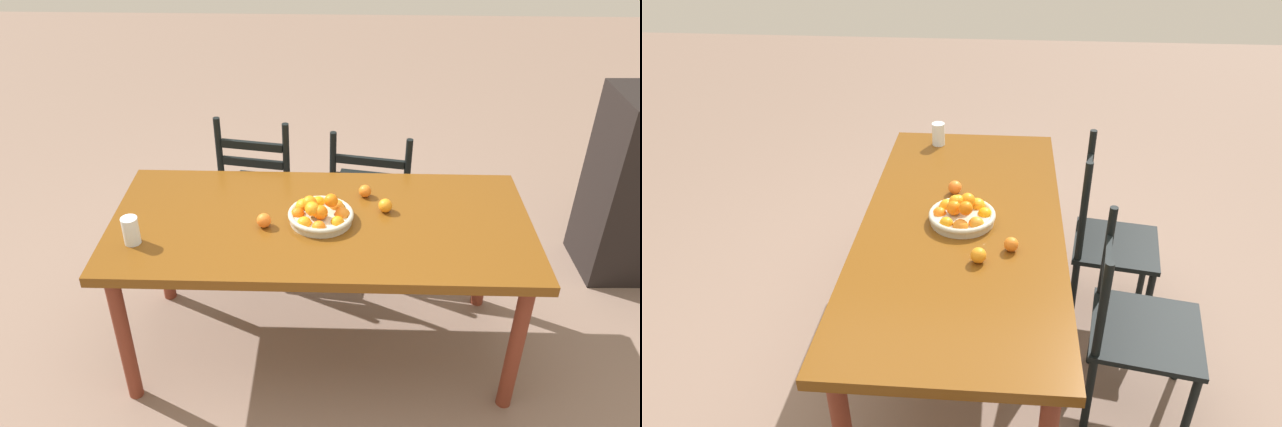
% 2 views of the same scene
% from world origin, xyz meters
% --- Properties ---
extents(ground_plane, '(12.00, 12.00, 0.00)m').
position_xyz_m(ground_plane, '(0.00, 0.00, 0.00)').
color(ground_plane, '#82695B').
extents(dining_table, '(1.91, 0.89, 0.77)m').
position_xyz_m(dining_table, '(0.00, 0.00, 0.69)').
color(dining_table, brown).
rests_on(dining_table, ground).
extents(chair_near_window, '(0.49, 0.49, 0.99)m').
position_xyz_m(chair_near_window, '(-0.36, 0.73, 0.46)').
color(chair_near_window, black).
rests_on(chair_near_window, ground).
extents(chair_by_cabinet, '(0.53, 0.53, 0.90)m').
position_xyz_m(chair_by_cabinet, '(0.27, 0.77, 0.44)').
color(chair_by_cabinet, black).
rests_on(chair_by_cabinet, ground).
extents(fruit_bowl, '(0.30, 0.30, 0.13)m').
position_xyz_m(fruit_bowl, '(-0.01, -0.00, 0.81)').
color(fruit_bowl, beige).
rests_on(fruit_bowl, dining_table).
extents(orange_loose_0, '(0.06, 0.06, 0.06)m').
position_xyz_m(orange_loose_0, '(-0.25, -0.05, 0.80)').
color(orange_loose_0, orange).
rests_on(orange_loose_0, dining_table).
extents(orange_loose_1, '(0.06, 0.06, 0.06)m').
position_xyz_m(orange_loose_1, '(0.30, 0.09, 0.80)').
color(orange_loose_1, orange).
rests_on(orange_loose_1, dining_table).
extents(orange_loose_2, '(0.06, 0.06, 0.06)m').
position_xyz_m(orange_loose_2, '(0.21, 0.22, 0.80)').
color(orange_loose_2, orange).
rests_on(orange_loose_2, dining_table).
extents(drinking_glass, '(0.07, 0.07, 0.13)m').
position_xyz_m(drinking_glass, '(-0.81, -0.19, 0.84)').
color(drinking_glass, silver).
rests_on(drinking_glass, dining_table).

